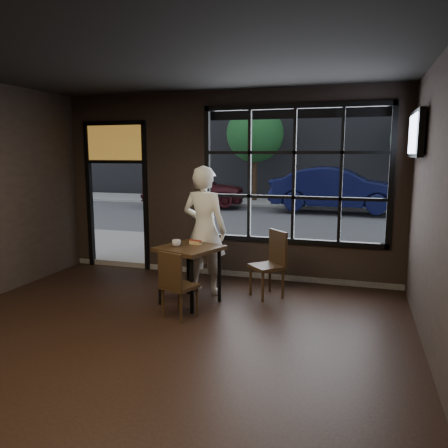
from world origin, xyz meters
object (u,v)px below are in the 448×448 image
(chair_near, at_px, (180,284))
(man, at_px, (204,230))
(navy_car, at_px, (338,189))
(cafe_table, at_px, (190,275))

(chair_near, distance_m, man, 1.24)
(navy_car, bearing_deg, cafe_table, 173.99)
(man, xyz_separation_m, navy_car, (1.52, 9.98, -0.10))
(cafe_table, distance_m, chair_near, 0.56)
(chair_near, xyz_separation_m, man, (-0.05, 1.12, 0.53))
(cafe_table, distance_m, navy_car, 10.67)
(cafe_table, height_order, chair_near, chair_near)
(chair_near, bearing_deg, cafe_table, -62.68)
(chair_near, bearing_deg, navy_car, -78.13)
(cafe_table, bearing_deg, man, 107.29)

